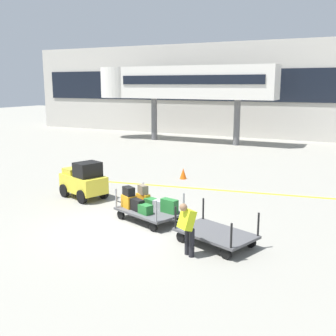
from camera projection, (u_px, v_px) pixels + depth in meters
The scene contains 9 objects.
ground_plane at pixel (121, 227), 13.76m from camera, with size 120.00×120.00×0.00m, color gray.
apron_lead_line at pixel (269, 194), 17.87m from camera, with size 16.30×0.20×0.01m, color yellow.
terminal_building at pixel (278, 90), 35.79m from camera, with size 51.54×2.51×8.43m.
jet_bridge at pixel (175, 83), 33.49m from camera, with size 15.42×3.00×6.18m.
baggage_tug at pixel (84, 181), 17.13m from camera, with size 2.35×1.81×1.58m.
baggage_cart_lead at pixel (147, 206), 14.36m from camera, with size 3.07×2.10×1.15m.
baggage_cart_middle at pixel (215, 234), 12.18m from camera, with size 3.07×2.10×1.10m.
baggage_handler at pixel (188, 227), 11.25m from camera, with size 0.56×0.57×1.56m.
safety_cone_near at pixel (183, 174), 20.67m from camera, with size 0.36×0.36×0.55m, color #EA590F.
Camera 1 is at (7.14, -11.06, 4.75)m, focal length 43.42 mm.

